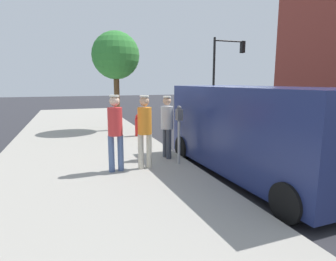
{
  "coord_description": "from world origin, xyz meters",
  "views": [
    {
      "loc": [
        3.98,
        7.28,
        2.27
      ],
      "look_at": [
        1.65,
        0.66,
        1.05
      ],
      "focal_mm": 30.19,
      "sensor_mm": 36.0,
      "label": 1
    }
  ],
  "objects": [
    {
      "name": "pedestrian_in_orange",
      "position": [
        2.27,
        0.72,
        1.19
      ],
      "size": [
        0.36,
        0.34,
        1.79
      ],
      "color": "beige",
      "rests_on": "sidewalk_slab"
    },
    {
      "name": "pedestrian_in_gray",
      "position": [
        1.45,
        -0.01,
        1.14
      ],
      "size": [
        0.34,
        0.36,
        1.73
      ],
      "color": "#383D47",
      "rests_on": "sidewalk_slab"
    },
    {
      "name": "fire_hydrant",
      "position": [
        1.45,
        -3.47,
        0.57
      ],
      "size": [
        0.24,
        0.24,
        0.86
      ],
      "color": "red",
      "rests_on": "sidewalk_slab"
    },
    {
      "name": "street_tree",
      "position": [
        1.97,
        -5.17,
        3.34
      ],
      "size": [
        2.02,
        2.02,
        4.24
      ],
      "color": "brown",
      "rests_on": "sidewalk_slab"
    },
    {
      "name": "parked_van",
      "position": [
        -0.15,
        1.77,
        1.15
      ],
      "size": [
        2.3,
        5.27,
        2.15
      ],
      "color": "navy",
      "rests_on": "ground"
    },
    {
      "name": "parking_meter_near",
      "position": [
        1.35,
        0.66,
        1.18
      ],
      "size": [
        0.14,
        0.18,
        1.52
      ],
      "color": "gray",
      "rests_on": "sidewalk_slab"
    },
    {
      "name": "ground_plane",
      "position": [
        0.0,
        0.0,
        0.0
      ],
      "size": [
        80.0,
        80.0,
        0.0
      ],
      "primitive_type": "plane",
      "color": "#2D2D33"
    },
    {
      "name": "pedestrian_in_red",
      "position": [
        2.98,
        0.73,
        1.2
      ],
      "size": [
        0.36,
        0.34,
        1.81
      ],
      "color": "#4C608C",
      "rests_on": "sidewalk_slab"
    },
    {
      "name": "traffic_light_corner",
      "position": [
        -6.34,
        -10.23,
        3.52
      ],
      "size": [
        2.48,
        0.42,
        5.2
      ],
      "color": "black",
      "rests_on": "ground"
    },
    {
      "name": "sidewalk_slab",
      "position": [
        3.5,
        0.0,
        0.07
      ],
      "size": [
        5.0,
        32.0,
        0.15
      ],
      "primitive_type": "cube",
      "color": "#9E998E",
      "rests_on": "ground"
    }
  ]
}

